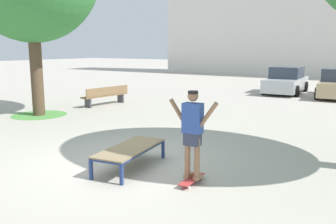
{
  "coord_description": "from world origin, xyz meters",
  "views": [
    {
      "loc": [
        5.16,
        -6.06,
        2.56
      ],
      "look_at": [
        0.46,
        1.21,
        1.0
      ],
      "focal_mm": 38.26,
      "sensor_mm": 36.0,
      "label": 1
    }
  ],
  "objects_px": {
    "skater": "(193,129)",
    "car_silver": "(286,81)",
    "skate_box": "(130,149)",
    "park_bench": "(106,95)",
    "skateboard": "(192,179)"
  },
  "relations": [
    {
      "from": "car_silver",
      "to": "park_bench",
      "type": "distance_m",
      "value": 10.47
    },
    {
      "from": "skate_box",
      "to": "car_silver",
      "type": "relative_size",
      "value": 0.47
    },
    {
      "from": "skater",
      "to": "park_bench",
      "type": "xyz_separation_m",
      "value": [
        -7.89,
        6.18,
        -0.62
      ]
    },
    {
      "from": "skate_box",
      "to": "car_silver",
      "type": "distance_m",
      "value": 14.95
    },
    {
      "from": "skate_box",
      "to": "car_silver",
      "type": "height_order",
      "value": "car_silver"
    },
    {
      "from": "skate_box",
      "to": "skateboard",
      "type": "relative_size",
      "value": 2.46
    },
    {
      "from": "skateboard",
      "to": "car_silver",
      "type": "height_order",
      "value": "car_silver"
    },
    {
      "from": "skate_box",
      "to": "skateboard",
      "type": "bearing_deg",
      "value": -2.08
    },
    {
      "from": "skateboard",
      "to": "skater",
      "type": "xyz_separation_m",
      "value": [
        -0.0,
        0.0,
        0.99
      ]
    },
    {
      "from": "park_bench",
      "to": "skateboard",
      "type": "bearing_deg",
      "value": -38.1
    },
    {
      "from": "car_silver",
      "to": "skate_box",
      "type": "bearing_deg",
      "value": -87.37
    },
    {
      "from": "skate_box",
      "to": "park_bench",
      "type": "bearing_deg",
      "value": 135.95
    },
    {
      "from": "skater",
      "to": "car_silver",
      "type": "distance_m",
      "value": 15.16
    },
    {
      "from": "skater",
      "to": "park_bench",
      "type": "height_order",
      "value": "skater"
    },
    {
      "from": "skater",
      "to": "car_silver",
      "type": "xyz_separation_m",
      "value": [
        -2.24,
        14.99,
        -0.38
      ]
    }
  ]
}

